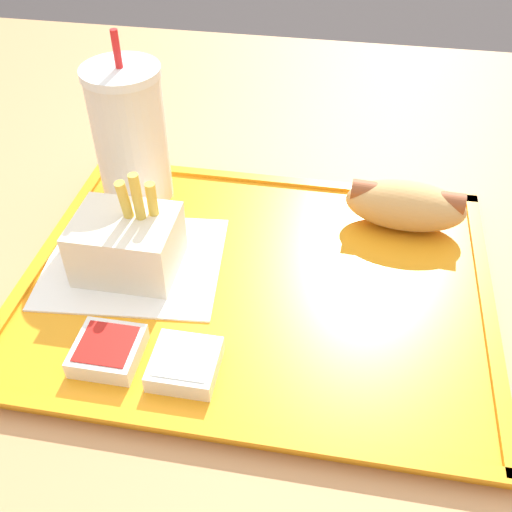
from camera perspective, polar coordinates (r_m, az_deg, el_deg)
dining_table at (r=0.84m, az=-0.50°, el=-20.42°), size 1.47×1.16×0.72m
food_tray at (r=0.54m, az=0.00°, el=-2.73°), size 0.42×0.33×0.01m
paper_napkin at (r=0.56m, az=-11.68°, el=-0.89°), size 0.17×0.15×0.00m
soda_cup at (r=0.62m, az=-11.89°, el=11.22°), size 0.08×0.08×0.18m
hot_dog_far at (r=0.60m, az=14.06°, el=4.78°), size 0.12×0.06×0.05m
fries_carton at (r=0.54m, az=-12.12°, el=1.16°), size 0.09×0.07×0.10m
sauce_cup_mayo at (r=0.47m, az=-6.78°, el=-10.12°), size 0.05×0.05×0.02m
sauce_cup_ketchup at (r=0.49m, az=-13.95°, el=-8.68°), size 0.05×0.05×0.02m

